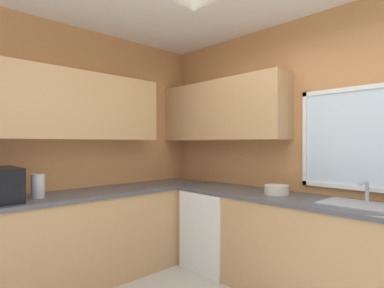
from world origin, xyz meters
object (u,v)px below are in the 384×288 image
(dishwasher, at_px, (217,229))
(bowl, at_px, (276,190))
(kettle, at_px, (38,186))
(sink_assembly, at_px, (361,204))

(dishwasher, xyz_separation_m, bowl, (0.75, 0.03, 0.52))
(kettle, bearing_deg, dishwasher, 69.48)
(dishwasher, xyz_separation_m, sink_assembly, (1.50, 0.04, 0.49))
(dishwasher, distance_m, sink_assembly, 1.58)
(kettle, bearing_deg, sink_assembly, 39.23)
(bowl, bearing_deg, kettle, -128.61)
(dishwasher, relative_size, sink_assembly, 1.53)
(dishwasher, height_order, sink_assembly, sink_assembly)
(dishwasher, bearing_deg, sink_assembly, 1.41)
(kettle, distance_m, bowl, 2.23)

